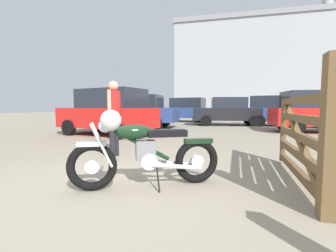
{
  "coord_description": "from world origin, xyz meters",
  "views": [
    {
      "loc": [
        1.57,
        -3.0,
        1.09
      ],
      "look_at": [
        0.32,
        1.25,
        0.74
      ],
      "focal_mm": 25.11,
      "sensor_mm": 36.0,
      "label": 1
    }
  ],
  "objects_px": {
    "red_hatchback_near": "(228,111)",
    "dark_sedan_left": "(132,110)",
    "blue_hatchback_right": "(108,112)",
    "timber_gate": "(305,136)",
    "vintage_motorcycle": "(143,152)",
    "bystander": "(114,110)",
    "white_estate_far": "(287,110)",
    "pale_sedan_back": "(318,111)",
    "silver_sedan_mid": "(186,110)"
  },
  "relations": [
    {
      "from": "red_hatchback_near",
      "to": "dark_sedan_left",
      "type": "distance_m",
      "value": 5.78
    },
    {
      "from": "blue_hatchback_right",
      "to": "red_hatchback_near",
      "type": "bearing_deg",
      "value": -112.23
    },
    {
      "from": "timber_gate",
      "to": "dark_sedan_left",
      "type": "xyz_separation_m",
      "value": [
        -6.37,
        8.25,
        0.24
      ]
    },
    {
      "from": "vintage_motorcycle",
      "to": "bystander",
      "type": "bearing_deg",
      "value": -80.03
    },
    {
      "from": "timber_gate",
      "to": "white_estate_far",
      "type": "bearing_deg",
      "value": -9.49
    },
    {
      "from": "bystander",
      "to": "blue_hatchback_right",
      "type": "xyz_separation_m",
      "value": [
        -2.23,
        3.54,
        -0.1
      ]
    },
    {
      "from": "bystander",
      "to": "dark_sedan_left",
      "type": "height_order",
      "value": "dark_sedan_left"
    },
    {
      "from": "timber_gate",
      "to": "bystander",
      "type": "bearing_deg",
      "value": 72.04
    },
    {
      "from": "timber_gate",
      "to": "dark_sedan_left",
      "type": "distance_m",
      "value": 10.42
    },
    {
      "from": "vintage_motorcycle",
      "to": "blue_hatchback_right",
      "type": "relative_size",
      "value": 0.45
    },
    {
      "from": "white_estate_far",
      "to": "blue_hatchback_right",
      "type": "bearing_deg",
      "value": -131.08
    },
    {
      "from": "white_estate_far",
      "to": "dark_sedan_left",
      "type": "relative_size",
      "value": 1.02
    },
    {
      "from": "timber_gate",
      "to": "dark_sedan_left",
      "type": "bearing_deg",
      "value": 37.39
    },
    {
      "from": "blue_hatchback_right",
      "to": "pale_sedan_back",
      "type": "bearing_deg",
      "value": -146.41
    },
    {
      "from": "vintage_motorcycle",
      "to": "white_estate_far",
      "type": "bearing_deg",
      "value": -137.63
    },
    {
      "from": "white_estate_far",
      "to": "blue_hatchback_right",
      "type": "relative_size",
      "value": 1.18
    },
    {
      "from": "red_hatchback_near",
      "to": "silver_sedan_mid",
      "type": "height_order",
      "value": "silver_sedan_mid"
    },
    {
      "from": "timber_gate",
      "to": "silver_sedan_mid",
      "type": "distance_m",
      "value": 14.65
    },
    {
      "from": "bystander",
      "to": "red_hatchback_near",
      "type": "height_order",
      "value": "red_hatchback_near"
    },
    {
      "from": "silver_sedan_mid",
      "to": "dark_sedan_left",
      "type": "xyz_separation_m",
      "value": [
        -1.76,
        -5.65,
        0.02
      ]
    },
    {
      "from": "silver_sedan_mid",
      "to": "dark_sedan_left",
      "type": "height_order",
      "value": "silver_sedan_mid"
    },
    {
      "from": "pale_sedan_back",
      "to": "silver_sedan_mid",
      "type": "height_order",
      "value": "same"
    },
    {
      "from": "pale_sedan_back",
      "to": "vintage_motorcycle",
      "type": "bearing_deg",
      "value": -126.12
    },
    {
      "from": "blue_hatchback_right",
      "to": "timber_gate",
      "type": "bearing_deg",
      "value": 151.94
    },
    {
      "from": "timber_gate",
      "to": "blue_hatchback_right",
      "type": "distance_m",
      "value": 7.35
    },
    {
      "from": "timber_gate",
      "to": "bystander",
      "type": "height_order",
      "value": "bystander"
    },
    {
      "from": "red_hatchback_near",
      "to": "blue_hatchback_right",
      "type": "bearing_deg",
      "value": -132.56
    },
    {
      "from": "dark_sedan_left",
      "to": "vintage_motorcycle",
      "type": "bearing_deg",
      "value": -66.38
    },
    {
      "from": "bystander",
      "to": "dark_sedan_left",
      "type": "distance_m",
      "value": 7.71
    },
    {
      "from": "vintage_motorcycle",
      "to": "white_estate_far",
      "type": "height_order",
      "value": "white_estate_far"
    },
    {
      "from": "red_hatchback_near",
      "to": "dark_sedan_left",
      "type": "relative_size",
      "value": 0.93
    },
    {
      "from": "silver_sedan_mid",
      "to": "dark_sedan_left",
      "type": "relative_size",
      "value": 0.85
    },
    {
      "from": "vintage_motorcycle",
      "to": "red_hatchback_near",
      "type": "distance_m",
      "value": 11.79
    },
    {
      "from": "dark_sedan_left",
      "to": "silver_sedan_mid",
      "type": "bearing_deg",
      "value": 70.44
    },
    {
      "from": "timber_gate",
      "to": "bystander",
      "type": "relative_size",
      "value": 1.53
    },
    {
      "from": "vintage_motorcycle",
      "to": "dark_sedan_left",
      "type": "relative_size",
      "value": 0.39
    },
    {
      "from": "white_estate_far",
      "to": "blue_hatchback_right",
      "type": "height_order",
      "value": "blue_hatchback_right"
    },
    {
      "from": "vintage_motorcycle",
      "to": "blue_hatchback_right",
      "type": "height_order",
      "value": "blue_hatchback_right"
    },
    {
      "from": "bystander",
      "to": "red_hatchback_near",
      "type": "xyz_separation_m",
      "value": [
        2.07,
        10.07,
        -0.18
      ]
    },
    {
      "from": "vintage_motorcycle",
      "to": "silver_sedan_mid",
      "type": "distance_m",
      "value": 14.71
    },
    {
      "from": "pale_sedan_back",
      "to": "silver_sedan_mid",
      "type": "bearing_deg",
      "value": 131.94
    },
    {
      "from": "pale_sedan_back",
      "to": "dark_sedan_left",
      "type": "distance_m",
      "value": 8.83
    },
    {
      "from": "bystander",
      "to": "pale_sedan_back",
      "type": "height_order",
      "value": "pale_sedan_back"
    },
    {
      "from": "pale_sedan_back",
      "to": "blue_hatchback_right",
      "type": "height_order",
      "value": "same"
    },
    {
      "from": "vintage_motorcycle",
      "to": "white_estate_far",
      "type": "distance_m",
      "value": 12.55
    },
    {
      "from": "white_estate_far",
      "to": "silver_sedan_mid",
      "type": "distance_m",
      "value": 6.94
    },
    {
      "from": "timber_gate",
      "to": "red_hatchback_near",
      "type": "bearing_deg",
      "value": 6.8
    },
    {
      "from": "bystander",
      "to": "white_estate_far",
      "type": "distance_m",
      "value": 11.52
    },
    {
      "from": "bystander",
      "to": "white_estate_far",
      "type": "height_order",
      "value": "white_estate_far"
    },
    {
      "from": "silver_sedan_mid",
      "to": "dark_sedan_left",
      "type": "bearing_deg",
      "value": 79.23
    }
  ]
}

